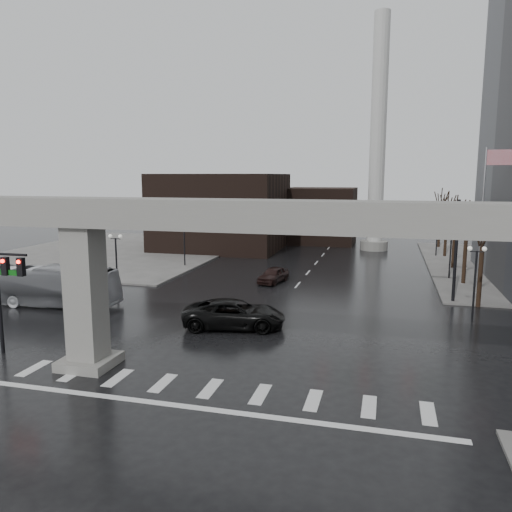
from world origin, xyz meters
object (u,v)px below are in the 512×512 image
at_px(city_bus, 48,286).
at_px(far_car, 273,275).
at_px(signal_mast_arm, 405,227).
at_px(pickup_truck, 234,314).

relative_size(city_bus, far_car, 2.61).
xyz_separation_m(signal_mast_arm, pickup_truck, (-10.72, -10.54, -4.91)).
relative_size(signal_mast_arm, pickup_truck, 1.84).
height_order(pickup_truck, city_bus, city_bus).
distance_m(signal_mast_arm, pickup_truck, 15.81).
xyz_separation_m(city_bus, far_car, (14.68, 12.43, -0.81)).
bearing_deg(signal_mast_arm, city_bus, -161.32).
bearing_deg(far_car, city_bus, -127.94).
height_order(city_bus, far_car, city_bus).
relative_size(pickup_truck, far_car, 1.56).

